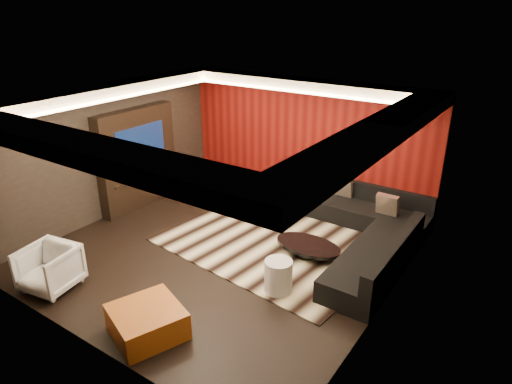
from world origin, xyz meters
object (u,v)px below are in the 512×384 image
Objects in this scene: coffee_table at (308,249)px; white_side_table at (278,276)px; drum_stool at (278,217)px; sectional_sofa at (353,224)px; armchair at (49,268)px; orange_ottoman at (147,322)px.

coffee_table is 2.27× the size of white_side_table.
white_side_table is (1.23, -1.97, 0.08)m from drum_stool.
white_side_table is at bearing -95.76° from sectional_sofa.
armchair is at bearing -115.04° from drum_stool.
orange_ottoman is (-0.83, -3.14, 0.08)m from coffee_table.
sectional_sofa reaches higher than white_side_table.
orange_ottoman reaches higher than drum_stool.
coffee_table is at bearing 37.65° from armchair.
sectional_sofa reaches higher than coffee_table.
white_side_table is at bearing 62.67° from orange_ottoman.
white_side_table is 0.15× the size of sectional_sofa.
drum_stool is 0.10× the size of sectional_sofa.
sectional_sofa reaches higher than orange_ottoman.
drum_stool is 3.85m from orange_ottoman.
armchair is 0.22× the size of sectional_sofa.
drum_stool is 2.32m from white_side_table.
sectional_sofa is (1.21, 4.27, 0.06)m from orange_ottoman.
drum_stool is 1.53m from sectional_sofa.
white_side_table is at bearing -58.07° from drum_stool.
armchair is (-3.07, -1.97, 0.09)m from white_side_table.
armchair reaches higher than white_side_table.
coffee_table is 1.30m from drum_stool.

